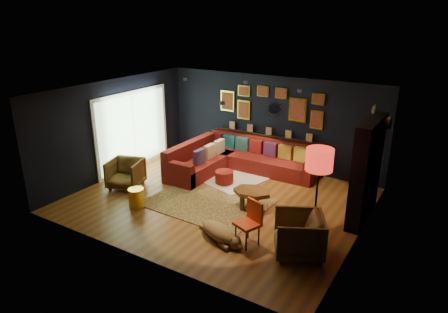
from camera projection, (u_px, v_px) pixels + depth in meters
The scene contains 20 objects.
floor at pixel (219, 200), 9.52m from camera, with size 6.50×6.50×0.00m, color #92531E.
room_walls at pixel (218, 136), 8.98m from camera, with size 6.50×6.50×6.50m.
sectional at pixel (235, 160), 11.16m from camera, with size 3.41×2.69×0.86m.
ledge at pixel (269, 135), 11.35m from camera, with size 3.20×0.12×0.04m, color black.
gallery_wall at pixel (270, 104), 11.09m from camera, with size 3.15×0.04×1.02m.
sunburst_mirror at pixel (274, 109), 11.07m from camera, with size 0.47×0.16×0.47m.
fireplace at pixel (366, 174), 8.37m from camera, with size 0.31×1.60×2.20m.
deer_head at pixel (380, 121), 8.40m from camera, with size 0.50×0.28×0.45m.
sliding_door at pixel (133, 130), 11.21m from camera, with size 0.06×2.80×2.20m.
ceiling_spots at pixel (237, 88), 9.29m from camera, with size 3.30×2.50×0.06m.
shag_rug at pixel (224, 176), 10.87m from camera, with size 1.99×1.45×0.03m, color silver.
leopard_rug at pixel (207, 203), 9.34m from camera, with size 2.69×1.92×0.02m, color tan.
coffee_table at pixel (252, 194), 8.94m from camera, with size 0.97×0.78×0.45m.
pouf at pixel (224, 177), 10.38m from camera, with size 0.48×0.48×0.31m, color maroon.
armchair_left at pixel (125, 172), 10.09m from camera, with size 0.79×0.74×0.81m, color #B08238.
armchair_right at pixel (299, 233), 7.25m from camera, with size 0.86×0.80×0.88m, color #B08238.
gold_stool at pixel (136, 198), 9.12m from camera, with size 0.35×0.35×0.44m, color gold.
orange_chair at pixel (251, 219), 7.56m from camera, with size 0.54×0.54×0.88m.
floor_lamp at pixel (319, 163), 7.39m from camera, with size 0.51×0.51×1.87m.
dog at pixel (218, 229), 7.81m from camera, with size 1.26×0.62×0.40m, color #AA8044, non-canonical shape.
Camera 1 is at (4.61, -7.26, 4.21)m, focal length 32.00 mm.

